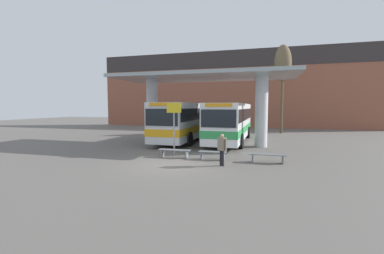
{
  "coord_description": "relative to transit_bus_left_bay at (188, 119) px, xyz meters",
  "views": [
    {
      "loc": [
        4.54,
        -12.0,
        2.91
      ],
      "look_at": [
        0.0,
        3.96,
        1.6
      ],
      "focal_mm": 24.0,
      "sensor_mm": 36.0,
      "label": 1
    }
  ],
  "objects": [
    {
      "name": "ground_plane",
      "position": [
        1.96,
        -9.48,
        -1.8
      ],
      "size": [
        100.0,
        100.0,
        0.0
      ],
      "primitive_type": "plane",
      "color": "#605B56"
    },
    {
      "name": "townhouse_backdrop",
      "position": [
        1.96,
        15.14,
        4.45
      ],
      "size": [
        40.0,
        0.58,
        10.78
      ],
      "color": "brown",
      "rests_on": "ground_plane"
    },
    {
      "name": "station_canopy",
      "position": [
        1.96,
        -2.28,
        2.58
      ],
      "size": [
        13.59,
        5.66,
        5.33
      ],
      "color": "silver",
      "rests_on": "ground_plane"
    },
    {
      "name": "transit_bus_left_bay",
      "position": [
        0.0,
        0.0,
        0.0
      ],
      "size": [
        2.94,
        11.45,
        3.22
      ],
      "rotation": [
        0.0,
        0.0,
        3.12
      ],
      "color": "silver",
      "rests_on": "ground_plane"
    },
    {
      "name": "transit_bus_center_bay",
      "position": [
        3.79,
        -0.19,
        -0.03
      ],
      "size": [
        2.81,
        11.04,
        3.16
      ],
      "rotation": [
        0.0,
        0.0,
        3.13
      ],
      "color": "white",
      "rests_on": "ground_plane"
    },
    {
      "name": "waiting_bench_near_pillar",
      "position": [
        3.76,
        -7.75,
        -1.47
      ],
      "size": [
        1.53,
        0.44,
        0.46
      ],
      "color": "slate",
      "rests_on": "ground_plane"
    },
    {
      "name": "waiting_bench_mid_platform",
      "position": [
        1.55,
        -7.75,
        -1.46
      ],
      "size": [
        1.84,
        0.44,
        0.46
      ],
      "color": "slate",
      "rests_on": "ground_plane"
    },
    {
      "name": "waiting_bench_far_platform",
      "position": [
        6.68,
        -7.75,
        -1.46
      ],
      "size": [
        1.87,
        0.44,
        0.46
      ],
      "color": "slate",
      "rests_on": "ground_plane"
    },
    {
      "name": "info_sign_platform",
      "position": [
        1.25,
        -6.98,
        0.44
      ],
      "size": [
        0.9,
        0.09,
        3.15
      ],
      "color": "gray",
      "rests_on": "ground_plane"
    },
    {
      "name": "pedestrian_waiting",
      "position": [
        4.51,
        -9.1,
        -0.83
      ],
      "size": [
        0.52,
        0.43,
        1.59
      ],
      "rotation": [
        0.0,
        0.0,
        -0.62
      ],
      "color": "black",
      "rests_on": "ground_plane"
    },
    {
      "name": "poplar_tree_behind_left",
      "position": [
        8.26,
        8.37,
        5.65
      ],
      "size": [
        1.8,
        1.8,
        9.61
      ],
      "color": "brown",
      "rests_on": "ground_plane"
    }
  ]
}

